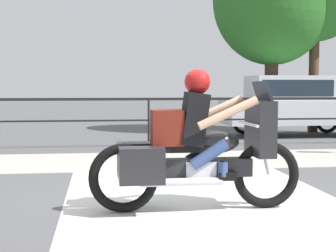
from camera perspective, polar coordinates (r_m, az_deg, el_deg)
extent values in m
plane|color=#565659|center=(6.42, 2.59, -8.15)|extent=(120.00, 120.00, 0.00)
cube|color=#B7B2A8|center=(9.73, -0.96, -3.81)|extent=(44.00, 2.40, 0.01)
cube|color=silver|center=(6.25, 4.13, -8.46)|extent=(3.36, 6.00, 0.01)
cube|color=black|center=(11.72, -2.16, 3.00)|extent=(36.00, 0.04, 0.06)
cube|color=black|center=(11.74, -2.16, 0.64)|extent=(36.00, 0.03, 0.04)
cylinder|color=black|center=(11.74, -2.15, 0.37)|extent=(0.05, 0.05, 1.14)
torus|color=black|center=(6.01, 10.84, -5.33)|extent=(0.77, 0.11, 0.77)
torus|color=black|center=(5.71, -4.94, -5.77)|extent=(0.77, 0.11, 0.77)
cube|color=#232326|center=(5.79, 3.16, -4.62)|extent=(1.24, 0.22, 0.20)
cube|color=silver|center=(5.81, 3.48, -5.10)|extent=(0.34, 0.26, 0.26)
ellipsoid|color=#232326|center=(5.79, 5.07, -1.78)|extent=(0.58, 0.30, 0.26)
cube|color=black|center=(5.73, 1.57, -2.43)|extent=(0.72, 0.28, 0.08)
cube|color=#232326|center=(5.92, 10.18, -0.24)|extent=(0.20, 0.59, 0.63)
cube|color=#1E232B|center=(5.91, 10.42, 3.76)|extent=(0.10, 0.51, 0.24)
cylinder|color=silver|center=(5.88, 8.89, 0.23)|extent=(0.04, 0.70, 0.04)
cylinder|color=silver|center=(5.63, 1.49, -6.23)|extent=(0.90, 0.09, 0.09)
cube|color=#232326|center=(5.46, -2.94, -4.39)|extent=(0.48, 0.28, 0.39)
cube|color=#232326|center=(5.93, -3.32, -3.69)|extent=(0.48, 0.28, 0.39)
cylinder|color=silver|center=(5.96, 10.61, -2.80)|extent=(0.18, 0.06, 0.53)
cube|color=black|center=(5.73, 2.86, 0.78)|extent=(0.32, 0.36, 0.61)
sphere|color=tan|center=(5.72, 3.27, 4.72)|extent=(0.23, 0.23, 0.23)
sphere|color=#B21919|center=(5.72, 3.27, 4.92)|extent=(0.29, 0.29, 0.29)
cylinder|color=#33477A|center=(5.65, 4.62, -3.16)|extent=(0.44, 0.13, 0.34)
cylinder|color=#33477A|center=(5.70, 6.09, -4.80)|extent=(0.11, 0.11, 0.16)
cube|color=black|center=(5.73, 6.57, -5.56)|extent=(0.20, 0.10, 0.09)
cylinder|color=#33477A|center=(5.94, 4.01, -2.79)|extent=(0.44, 0.13, 0.34)
cylinder|color=#33477A|center=(5.99, 5.41, -4.35)|extent=(0.11, 0.11, 0.16)
cube|color=black|center=(6.02, 5.87, -5.07)|extent=(0.20, 0.10, 0.09)
cylinder|color=tan|center=(5.50, 6.66, 1.43)|extent=(0.66, 0.09, 0.36)
cylinder|color=tan|center=(6.08, 5.26, 1.72)|extent=(0.66, 0.09, 0.36)
cube|color=maroon|center=(5.69, -0.12, -0.19)|extent=(0.34, 0.31, 0.39)
cube|color=#B7BCC4|center=(14.89, 14.04, 1.54)|extent=(4.13, 1.67, 0.66)
cube|color=#B7BCC4|center=(14.79, 13.19, 4.13)|extent=(2.15, 1.47, 0.67)
cube|color=#19232D|center=(15.19, 16.92, 4.06)|extent=(0.04, 1.30, 0.54)
cube|color=#19232D|center=(14.79, 13.19, 4.13)|extent=(1.98, 1.50, 0.44)
torus|color=black|center=(16.12, 17.24, 0.51)|extent=(0.71, 0.11, 0.71)
torus|color=black|center=(13.76, 10.22, 0.00)|extent=(0.71, 0.11, 0.71)
torus|color=black|center=(15.22, 8.45, 0.44)|extent=(0.71, 0.11, 0.71)
cylinder|color=#473323|center=(16.28, 15.83, 4.87)|extent=(0.30, 0.30, 3.15)
cylinder|color=#473323|center=(15.89, 11.36, 3.84)|extent=(0.40, 0.40, 2.53)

